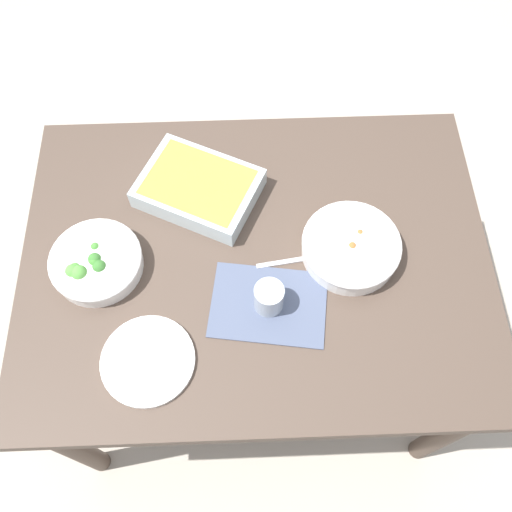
# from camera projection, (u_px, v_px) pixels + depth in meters

# --- Properties ---
(ground_plane) EXTENTS (6.00, 6.00, 0.00)m
(ground_plane) POSITION_uv_depth(u_px,v_px,m) (256.00, 346.00, 2.07)
(ground_plane) COLOR #B2A899
(dining_table) EXTENTS (1.20, 0.90, 0.74)m
(dining_table) POSITION_uv_depth(u_px,v_px,m) (256.00, 271.00, 1.50)
(dining_table) COLOR #4C3D33
(dining_table) RESTS_ON ground_plane
(placemat) EXTENTS (0.31, 0.24, 0.00)m
(placemat) POSITION_uv_depth(u_px,v_px,m) (269.00, 304.00, 1.35)
(placemat) COLOR #4C5670
(placemat) RESTS_ON dining_table
(stew_bowl) EXTENTS (0.25, 0.25, 0.06)m
(stew_bowl) POSITION_uv_depth(u_px,v_px,m) (351.00, 246.00, 1.39)
(stew_bowl) COLOR white
(stew_bowl) RESTS_ON dining_table
(broccoli_bowl) EXTENTS (0.23, 0.23, 0.07)m
(broccoli_bowl) POSITION_uv_depth(u_px,v_px,m) (96.00, 262.00, 1.37)
(broccoli_bowl) COLOR white
(broccoli_bowl) RESTS_ON dining_table
(baking_dish) EXTENTS (0.37, 0.33, 0.06)m
(baking_dish) POSITION_uv_depth(u_px,v_px,m) (199.00, 187.00, 1.47)
(baking_dish) COLOR silver
(baking_dish) RESTS_ON dining_table
(drink_cup) EXTENTS (0.07, 0.07, 0.08)m
(drink_cup) POSITION_uv_depth(u_px,v_px,m) (269.00, 299.00, 1.32)
(drink_cup) COLOR #B2BCC6
(drink_cup) RESTS_ON dining_table
(side_plate) EXTENTS (0.22, 0.22, 0.01)m
(side_plate) POSITION_uv_depth(u_px,v_px,m) (148.00, 361.00, 1.28)
(side_plate) COLOR white
(side_plate) RESTS_ON dining_table
(spoon_by_stew) EXTENTS (0.18, 0.04, 0.01)m
(spoon_by_stew) POSITION_uv_depth(u_px,v_px,m) (300.00, 259.00, 1.41)
(spoon_by_stew) COLOR silver
(spoon_by_stew) RESTS_ON dining_table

